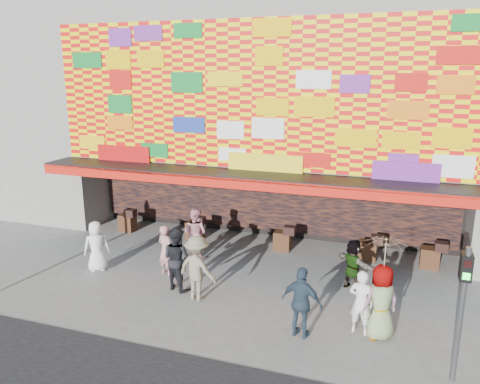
{
  "coord_description": "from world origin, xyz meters",
  "views": [
    {
      "loc": [
        4.72,
        -11.09,
        6.34
      ],
      "look_at": [
        0.25,
        2.0,
        2.76
      ],
      "focal_mm": 35.0,
      "sensor_mm": 36.0,
      "label": 1
    }
  ],
  "objects_px": {
    "ped_f": "(353,264)",
    "parasol": "(385,255)",
    "ped_c": "(177,259)",
    "ped_h": "(361,302)",
    "ped_d": "(197,268)",
    "ped_a": "(97,246)",
    "ped_e": "(302,303)",
    "ped_b": "(166,250)",
    "ped_i": "(195,233)",
    "signal_right": "(462,300)",
    "ped_g": "(381,302)"
  },
  "relations": [
    {
      "from": "ped_c",
      "to": "ped_e",
      "type": "relative_size",
      "value": 1.06
    },
    {
      "from": "ped_e",
      "to": "ped_i",
      "type": "distance_m",
      "value": 5.89
    },
    {
      "from": "ped_a",
      "to": "ped_c",
      "type": "distance_m",
      "value": 3.11
    },
    {
      "from": "ped_f",
      "to": "parasol",
      "type": "distance_m",
      "value": 3.0
    },
    {
      "from": "ped_c",
      "to": "ped_e",
      "type": "distance_m",
      "value": 4.27
    },
    {
      "from": "signal_right",
      "to": "ped_d",
      "type": "height_order",
      "value": "signal_right"
    },
    {
      "from": "ped_c",
      "to": "ped_d",
      "type": "xyz_separation_m",
      "value": [
        0.84,
        -0.42,
        -0.01
      ]
    },
    {
      "from": "ped_a",
      "to": "ped_e",
      "type": "height_order",
      "value": "ped_e"
    },
    {
      "from": "ped_e",
      "to": "ped_g",
      "type": "distance_m",
      "value": 1.9
    },
    {
      "from": "ped_d",
      "to": "ped_g",
      "type": "xyz_separation_m",
      "value": [
        5.01,
        -0.41,
        -0.0
      ]
    },
    {
      "from": "ped_g",
      "to": "parasol",
      "type": "relative_size",
      "value": 1.01
    },
    {
      "from": "ped_e",
      "to": "ped_f",
      "type": "xyz_separation_m",
      "value": [
        0.92,
        3.07,
        -0.13
      ]
    },
    {
      "from": "signal_right",
      "to": "ped_h",
      "type": "xyz_separation_m",
      "value": [
        -2.04,
        1.27,
        -1.03
      ]
    },
    {
      "from": "ped_i",
      "to": "ped_d",
      "type": "bearing_deg",
      "value": 123.39
    },
    {
      "from": "ped_b",
      "to": "ped_f",
      "type": "bearing_deg",
      "value": -151.31
    },
    {
      "from": "ped_a",
      "to": "ped_i",
      "type": "xyz_separation_m",
      "value": [
        2.6,
        2.02,
        0.06
      ]
    },
    {
      "from": "ped_h",
      "to": "ped_i",
      "type": "xyz_separation_m",
      "value": [
        -5.86,
        3.15,
        0.06
      ]
    },
    {
      "from": "ped_f",
      "to": "ped_i",
      "type": "bearing_deg",
      "value": 31.74
    },
    {
      "from": "ped_g",
      "to": "ped_h",
      "type": "xyz_separation_m",
      "value": [
        -0.47,
        0.07,
        -0.11
      ]
    },
    {
      "from": "signal_right",
      "to": "ped_h",
      "type": "distance_m",
      "value": 2.61
    },
    {
      "from": "ped_c",
      "to": "ped_f",
      "type": "xyz_separation_m",
      "value": [
        4.95,
        1.67,
        -0.18
      ]
    },
    {
      "from": "ped_f",
      "to": "ped_h",
      "type": "bearing_deg",
      "value": 139.19
    },
    {
      "from": "ped_d",
      "to": "ped_c",
      "type": "bearing_deg",
      "value": -11.99
    },
    {
      "from": "ped_b",
      "to": "ped_d",
      "type": "xyz_separation_m",
      "value": [
        1.64,
        -1.22,
        0.12
      ]
    },
    {
      "from": "ped_b",
      "to": "ped_h",
      "type": "relative_size",
      "value": 0.99
    },
    {
      "from": "ped_a",
      "to": "parasol",
      "type": "height_order",
      "value": "parasol"
    },
    {
      "from": "ped_c",
      "to": "ped_h",
      "type": "relative_size",
      "value": 1.15
    },
    {
      "from": "ped_f",
      "to": "ped_a",
      "type": "bearing_deg",
      "value": 48.49
    },
    {
      "from": "ped_d",
      "to": "ped_e",
      "type": "distance_m",
      "value": 3.34
    },
    {
      "from": "signal_right",
      "to": "ped_a",
      "type": "relative_size",
      "value": 1.8
    },
    {
      "from": "ped_a",
      "to": "ped_c",
      "type": "bearing_deg",
      "value": 135.07
    },
    {
      "from": "ped_e",
      "to": "ped_h",
      "type": "height_order",
      "value": "ped_e"
    },
    {
      "from": "ped_c",
      "to": "ped_f",
      "type": "bearing_deg",
      "value": -141.64
    },
    {
      "from": "ped_a",
      "to": "ped_d",
      "type": "distance_m",
      "value": 4.0
    },
    {
      "from": "ped_h",
      "to": "ped_i",
      "type": "height_order",
      "value": "ped_i"
    },
    {
      "from": "ped_f",
      "to": "parasol",
      "type": "xyz_separation_m",
      "value": [
        0.9,
        -2.51,
        1.38
      ]
    },
    {
      "from": "ped_g",
      "to": "ped_i",
      "type": "relative_size",
      "value": 1.06
    },
    {
      "from": "ped_e",
      "to": "ped_d",
      "type": "bearing_deg",
      "value": -4.22
    },
    {
      "from": "ped_c",
      "to": "ped_h",
      "type": "distance_m",
      "value": 5.44
    },
    {
      "from": "ped_a",
      "to": "ped_i",
      "type": "height_order",
      "value": "ped_i"
    },
    {
      "from": "ped_a",
      "to": "ped_d",
      "type": "bearing_deg",
      "value": 130.49
    },
    {
      "from": "signal_right",
      "to": "ped_h",
      "type": "relative_size",
      "value": 1.8
    },
    {
      "from": "signal_right",
      "to": "ped_i",
      "type": "xyz_separation_m",
      "value": [
        -7.9,
        4.42,
        -0.97
      ]
    },
    {
      "from": "ped_b",
      "to": "ped_i",
      "type": "distance_m",
      "value": 1.62
    },
    {
      "from": "ped_a",
      "to": "signal_right",
      "type": "bearing_deg",
      "value": 129.0
    },
    {
      "from": "parasol",
      "to": "signal_right",
      "type": "bearing_deg",
      "value": -37.16
    },
    {
      "from": "ped_i",
      "to": "ped_f",
      "type": "bearing_deg",
      "value": -179.3
    },
    {
      "from": "ped_d",
      "to": "ped_e",
      "type": "xyz_separation_m",
      "value": [
        3.19,
        -0.97,
        -0.05
      ]
    },
    {
      "from": "signal_right",
      "to": "ped_c",
      "type": "xyz_separation_m",
      "value": [
        -7.42,
        2.03,
        -0.9
      ]
    },
    {
      "from": "ped_a",
      "to": "ped_b",
      "type": "bearing_deg",
      "value": 152.64
    }
  ]
}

